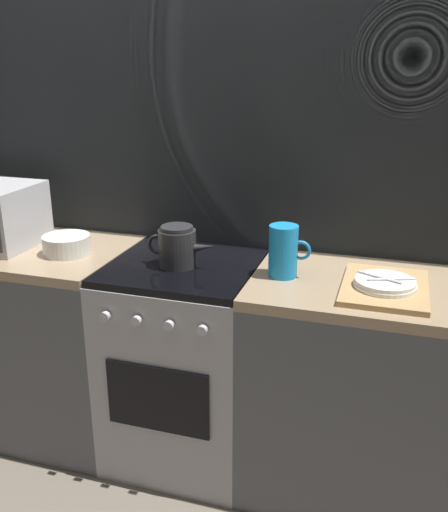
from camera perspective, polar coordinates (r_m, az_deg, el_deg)
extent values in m
plane|color=#6B6054|center=(2.76, -3.62, -18.61)|extent=(8.00, 8.00, 0.00)
cube|color=gray|center=(2.53, -1.55, 8.08)|extent=(3.60, 0.05, 2.40)
cube|color=#A8B2BC|center=(2.51, -1.72, 7.98)|extent=(3.58, 0.01, 2.39)
cube|color=#515459|center=(2.93, -20.64, -7.55)|extent=(1.20, 0.60, 0.86)
cube|color=#9E9EA3|center=(2.51, -3.83, -10.75)|extent=(0.60, 0.60, 0.87)
cube|color=black|center=(2.32, -4.07, -1.09)|extent=(0.59, 0.59, 0.03)
cube|color=black|center=(2.27, -6.68, -14.07)|extent=(0.42, 0.01, 0.28)
cylinder|color=#B7B7BC|center=(2.17, -11.82, -5.93)|extent=(0.04, 0.02, 0.04)
cylinder|color=#B7B7BC|center=(2.12, -8.77, -6.43)|extent=(0.04, 0.02, 0.04)
cylinder|color=#B7B7BC|center=(2.07, -5.56, -6.94)|extent=(0.04, 0.02, 0.04)
cylinder|color=#B7B7BC|center=(2.03, -2.20, -7.44)|extent=(0.04, 0.02, 0.04)
cube|color=#515459|center=(2.39, 17.42, -13.64)|extent=(1.20, 0.60, 0.86)
cube|color=#9E8466|center=(2.18, 18.60, -3.62)|extent=(1.20, 0.60, 0.04)
cylinder|color=#262628|center=(2.27, -4.69, 0.79)|extent=(0.15, 0.15, 0.15)
cylinder|color=#262628|center=(2.24, -4.75, 2.80)|extent=(0.13, 0.13, 0.02)
cone|color=#262628|center=(2.22, -2.07, 0.89)|extent=(0.10, 0.04, 0.05)
torus|color=#262628|center=(2.30, -6.67, 1.17)|extent=(0.08, 0.01, 0.08)
cylinder|color=silver|center=(2.50, -15.46, 1.11)|extent=(0.20, 0.20, 0.08)
cylinder|color=#198CD8|center=(2.16, 5.94, 0.49)|extent=(0.11, 0.11, 0.20)
torus|color=#198CD8|center=(2.14, 7.71, 0.57)|extent=(0.08, 0.01, 0.08)
cube|color=tan|center=(2.13, 15.79, -3.04)|extent=(0.30, 0.40, 0.02)
cylinder|color=white|center=(2.10, 15.80, -2.82)|extent=(0.22, 0.22, 0.01)
cylinder|color=white|center=(2.10, 15.84, -2.46)|extent=(0.21, 0.21, 0.01)
cylinder|color=silver|center=(2.09, 16.41, -2.23)|extent=(0.16, 0.07, 0.01)
cube|color=silver|center=(2.10, 15.33, -2.03)|extent=(0.16, 0.09, 0.00)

